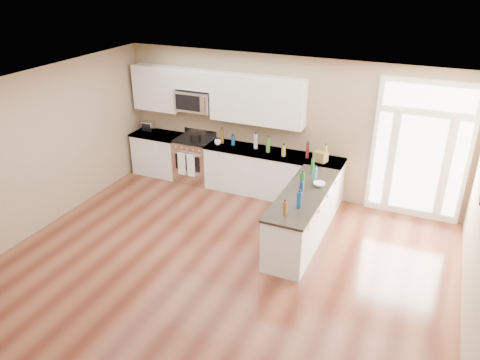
{
  "coord_description": "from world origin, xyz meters",
  "views": [
    {
      "loc": [
        2.75,
        -4.49,
        4.43
      ],
      "look_at": [
        -0.13,
        2.0,
        1.07
      ],
      "focal_mm": 35.0,
      "sensor_mm": 36.0,
      "label": 1
    }
  ],
  "objects_px": {
    "peninsula_cabinet": "(302,219)",
    "stockpot": "(196,137)",
    "kitchen_range": "(195,159)",
    "toaster_oven": "(149,126)"
  },
  "relations": [
    {
      "from": "toaster_oven",
      "to": "stockpot",
      "type": "bearing_deg",
      "value": -14.29
    },
    {
      "from": "kitchen_range",
      "to": "stockpot",
      "type": "relative_size",
      "value": 4.78
    },
    {
      "from": "stockpot",
      "to": "peninsula_cabinet",
      "type": "bearing_deg",
      "value": -26.16
    },
    {
      "from": "peninsula_cabinet",
      "to": "stockpot",
      "type": "relative_size",
      "value": 10.26
    },
    {
      "from": "peninsula_cabinet",
      "to": "kitchen_range",
      "type": "distance_m",
      "value": 3.21
    },
    {
      "from": "kitchen_range",
      "to": "stockpot",
      "type": "bearing_deg",
      "value": -43.05
    },
    {
      "from": "peninsula_cabinet",
      "to": "kitchen_range",
      "type": "height_order",
      "value": "kitchen_range"
    },
    {
      "from": "kitchen_range",
      "to": "stockpot",
      "type": "xyz_separation_m",
      "value": [
        0.09,
        -0.08,
        0.56
      ]
    },
    {
      "from": "peninsula_cabinet",
      "to": "stockpot",
      "type": "height_order",
      "value": "stockpot"
    },
    {
      "from": "peninsula_cabinet",
      "to": "toaster_oven",
      "type": "distance_m",
      "value": 4.41
    }
  ]
}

